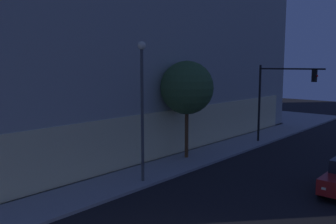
{
  "coord_description": "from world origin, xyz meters",
  "views": [
    {
      "loc": [
        -7.0,
        -6.63,
        6.44
      ],
      "look_at": [
        6.45,
        5.3,
        4.07
      ],
      "focal_mm": 38.09,
      "sensor_mm": 36.0,
      "label": 1
    }
  ],
  "objects_px": {
    "street_lamp_sidewalk": "(142,94)",
    "sidewalk_tree": "(187,88)",
    "modern_building": "(65,39)",
    "traffic_light_far_corner": "(279,90)"
  },
  "relations": [
    {
      "from": "street_lamp_sidewalk",
      "to": "sidewalk_tree",
      "type": "relative_size",
      "value": 1.14
    },
    {
      "from": "modern_building",
      "to": "street_lamp_sidewalk",
      "type": "height_order",
      "value": "modern_building"
    },
    {
      "from": "traffic_light_far_corner",
      "to": "street_lamp_sidewalk",
      "type": "xyz_separation_m",
      "value": [
        -13.68,
        1.43,
        0.44
      ]
    },
    {
      "from": "traffic_light_far_corner",
      "to": "sidewalk_tree",
      "type": "height_order",
      "value": "sidewalk_tree"
    },
    {
      "from": "modern_building",
      "to": "street_lamp_sidewalk",
      "type": "relative_size",
      "value": 4.68
    },
    {
      "from": "modern_building",
      "to": "traffic_light_far_corner",
      "type": "height_order",
      "value": "modern_building"
    },
    {
      "from": "modern_building",
      "to": "traffic_light_far_corner",
      "type": "xyz_separation_m",
      "value": [
        7.41,
        -18.45,
        -4.48
      ]
    },
    {
      "from": "modern_building",
      "to": "street_lamp_sidewalk",
      "type": "distance_m",
      "value": 18.58
    },
    {
      "from": "traffic_light_far_corner",
      "to": "sidewalk_tree",
      "type": "xyz_separation_m",
      "value": [
        -8.16,
        2.79,
        0.45
      ]
    },
    {
      "from": "modern_building",
      "to": "street_lamp_sidewalk",
      "type": "xyz_separation_m",
      "value": [
        -6.27,
        -17.02,
        -4.04
      ]
    }
  ]
}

